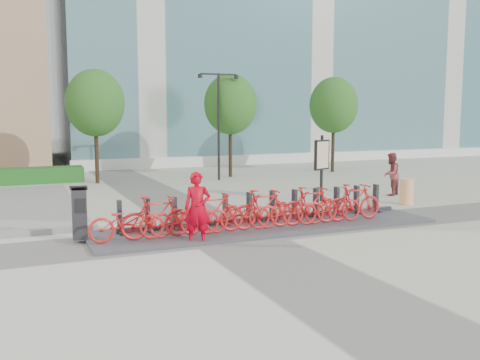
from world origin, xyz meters
name	(u,v)px	position (x,y,z in m)	size (l,w,h in m)	color
ground	(227,234)	(0.00, 0.00, 0.00)	(120.00, 120.00, 0.00)	#9FA28B
glass_building	(269,0)	(14.00, 26.00, 12.00)	(32.00, 16.00, 24.00)	teal
hedge_b	(13,176)	(-5.00, 13.20, 0.35)	(6.00, 1.20, 0.70)	#1D4118
tree_1	(95,103)	(-1.50, 12.00, 3.59)	(2.60, 2.60, 5.10)	#412E20
tree_2	(230,104)	(5.00, 12.00, 3.59)	(2.60, 2.60, 5.10)	#412E20
tree_3	(334,105)	(11.00, 12.00, 3.59)	(2.60, 2.60, 5.10)	#412E20
streetlamp	(219,114)	(4.00, 11.00, 3.13)	(2.00, 0.20, 5.00)	black
dock_pad	(267,226)	(1.30, 0.30, 0.04)	(9.60, 2.40, 0.08)	#44444A
dock_rail_posts	(262,207)	(1.36, 0.77, 0.51)	(8.02, 0.50, 0.85)	#28282D
bike_0	(127,221)	(-2.60, -0.05, 0.55)	(0.63, 1.81, 0.95)	red
bike_1	(156,217)	(-1.88, -0.05, 0.61)	(0.50, 1.75, 1.05)	red
bike_2	(185,217)	(-1.16, -0.05, 0.55)	(0.63, 1.81, 0.95)	red
bike_3	(212,213)	(-0.44, -0.05, 0.61)	(0.50, 1.75, 1.05)	red
bike_4	(238,213)	(0.28, -0.05, 0.55)	(0.63, 1.81, 0.95)	red
bike_5	(263,209)	(1.00, -0.05, 0.61)	(0.50, 1.75, 1.05)	red
bike_6	(287,209)	(1.72, -0.05, 0.55)	(0.63, 1.81, 0.95)	red
bike_7	(310,205)	(2.44, -0.05, 0.61)	(0.50, 1.75, 1.05)	red
bike_8	(333,205)	(3.16, -0.05, 0.55)	(0.63, 1.81, 0.95)	red
bike_9	(354,202)	(3.88, -0.05, 0.61)	(0.50, 1.75, 1.05)	red
kiosk	(80,213)	(-3.60, 0.59, 0.72)	(0.46, 0.41, 1.33)	#28282D
worker_red	(197,208)	(-1.05, -0.69, 0.87)	(0.63, 0.42, 1.73)	#BD0015
pedestrian	(391,174)	(8.29, 3.80, 0.82)	(0.80, 0.62, 1.64)	brown
construction_barrel	(407,192)	(7.46, 1.93, 0.44)	(0.46, 0.46, 0.88)	#FF8600
map_sign	(322,158)	(5.12, 3.69, 1.56)	(0.76, 0.39, 2.36)	black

